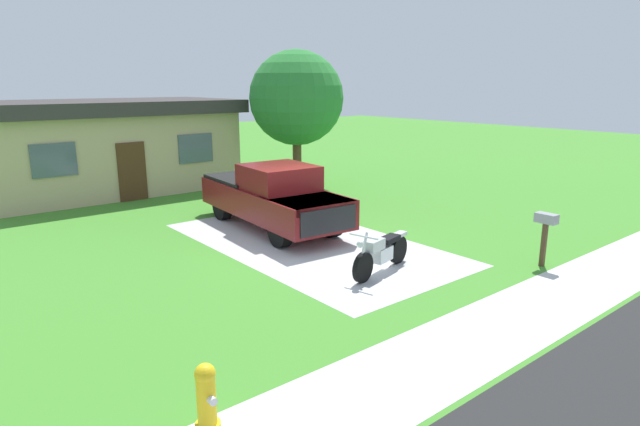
{
  "coord_description": "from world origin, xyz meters",
  "views": [
    {
      "loc": [
        -8.3,
        -10.6,
        4.16
      ],
      "look_at": [
        0.04,
        -0.39,
        0.9
      ],
      "focal_mm": 29.64,
      "sensor_mm": 36.0,
      "label": 1
    }
  ],
  "objects_px": {
    "mailbox": "(546,225)",
    "shade_tree": "(296,98)",
    "neighbor_house": "(107,145)",
    "pickup_truck": "(271,195)",
    "fire_hydrant": "(206,397)",
    "motorcycle": "(381,252)"
  },
  "relations": [
    {
      "from": "mailbox",
      "to": "shade_tree",
      "type": "xyz_separation_m",
      "value": [
        1.45,
        11.45,
        2.58
      ]
    },
    {
      "from": "mailbox",
      "to": "shade_tree",
      "type": "bearing_deg",
      "value": 82.77
    },
    {
      "from": "shade_tree",
      "to": "neighbor_house",
      "type": "height_order",
      "value": "shade_tree"
    },
    {
      "from": "mailbox",
      "to": "shade_tree",
      "type": "height_order",
      "value": "shade_tree"
    },
    {
      "from": "pickup_truck",
      "to": "fire_hydrant",
      "type": "bearing_deg",
      "value": -129.04
    },
    {
      "from": "motorcycle",
      "to": "fire_hydrant",
      "type": "height_order",
      "value": "motorcycle"
    },
    {
      "from": "fire_hydrant",
      "to": "shade_tree",
      "type": "relative_size",
      "value": 0.16
    },
    {
      "from": "motorcycle",
      "to": "pickup_truck",
      "type": "bearing_deg",
      "value": 86.68
    },
    {
      "from": "motorcycle",
      "to": "pickup_truck",
      "type": "height_order",
      "value": "pickup_truck"
    },
    {
      "from": "mailbox",
      "to": "motorcycle",
      "type": "bearing_deg",
      "value": 147.11
    },
    {
      "from": "pickup_truck",
      "to": "mailbox",
      "type": "height_order",
      "value": "pickup_truck"
    },
    {
      "from": "pickup_truck",
      "to": "neighbor_house",
      "type": "distance_m",
      "value": 8.93
    },
    {
      "from": "pickup_truck",
      "to": "motorcycle",
      "type": "bearing_deg",
      "value": -93.32
    },
    {
      "from": "pickup_truck",
      "to": "shade_tree",
      "type": "xyz_separation_m",
      "value": [
        4.39,
        4.61,
        2.6
      ]
    },
    {
      "from": "fire_hydrant",
      "to": "neighbor_house",
      "type": "bearing_deg",
      "value": 75.69
    },
    {
      "from": "fire_hydrant",
      "to": "motorcycle",
      "type": "bearing_deg",
      "value": 24.18
    },
    {
      "from": "pickup_truck",
      "to": "shade_tree",
      "type": "distance_m",
      "value": 6.88
    },
    {
      "from": "shade_tree",
      "to": "fire_hydrant",
      "type": "bearing_deg",
      "value": -130.89
    },
    {
      "from": "neighbor_house",
      "to": "mailbox",
      "type": "bearing_deg",
      "value": -72.93
    },
    {
      "from": "mailbox",
      "to": "neighbor_house",
      "type": "xyz_separation_m",
      "value": [
        -4.77,
        15.54,
        0.81
      ]
    },
    {
      "from": "fire_hydrant",
      "to": "neighbor_house",
      "type": "distance_m",
      "value": 16.56
    },
    {
      "from": "neighbor_house",
      "to": "pickup_truck",
      "type": "bearing_deg",
      "value": -78.1
    }
  ]
}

